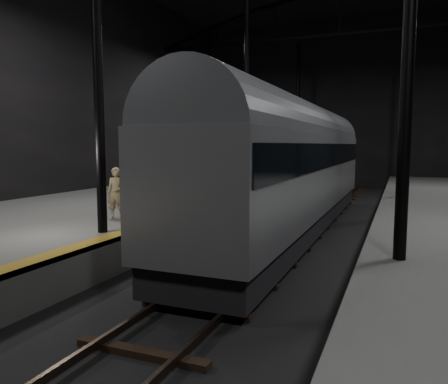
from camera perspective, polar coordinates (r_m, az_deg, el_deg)
The scene contains 6 objects.
ground at distance 14.61m, azimuth 6.65°, elevation -7.29°, with size 44.00×44.00×0.00m, color black.
platform_left at distance 17.97m, azimuth -17.07°, elevation -3.35°, with size 9.00×43.80×1.00m, color #565653.
tactile_strip at distance 15.58m, azimuth -4.91°, elevation -2.66°, with size 0.50×43.80×0.01m, color olive.
track at distance 14.60m, azimuth 6.66°, elevation -7.03°, with size 2.40×43.00×0.24m.
train at distance 16.83m, azimuth 9.23°, elevation 3.98°, with size 2.78×18.56×4.96m.
woman at distance 14.58m, azimuth -13.88°, elevation -0.13°, with size 0.61×0.40×1.67m, color tan.
Camera 1 is at (3.76, -13.71, 3.40)m, focal length 35.00 mm.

